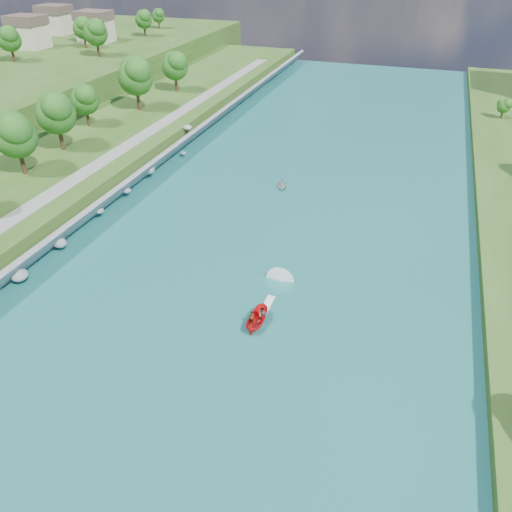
% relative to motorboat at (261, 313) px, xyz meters
% --- Properties ---
extents(ground, '(260.00, 260.00, 0.00)m').
position_rel_motorboat_xyz_m(ground, '(-4.37, -7.93, -0.85)').
color(ground, '#2D5119').
rests_on(ground, ground).
extents(river_water, '(55.00, 240.00, 0.10)m').
position_rel_motorboat_xyz_m(river_water, '(-4.37, 12.07, -0.80)').
color(river_water, '#185D5C').
rests_on(river_water, ground).
extents(ridge_west, '(60.00, 120.00, 9.00)m').
position_rel_motorboat_xyz_m(ridge_west, '(-86.87, 87.07, 3.65)').
color(ridge_west, '#2D5119').
rests_on(ridge_west, ground).
extents(riprap_bank, '(4.08, 236.00, 4.05)m').
position_rel_motorboat_xyz_m(riprap_bank, '(-30.21, 11.07, 0.95)').
color(riprap_bank, slate).
rests_on(riprap_bank, ground).
extents(riverside_path, '(3.00, 200.00, 0.10)m').
position_rel_motorboat_xyz_m(riverside_path, '(-36.87, 12.07, 2.70)').
color(riverside_path, gray).
rests_on(riverside_path, berm_west).
extents(ridge_houses, '(29.50, 29.50, 8.40)m').
position_rel_motorboat_xyz_m(ridge_houses, '(-93.04, 92.07, 12.46)').
color(ridge_houses, beige).
rests_on(ridge_houses, ridge_west).
extents(trees_ridge, '(22.45, 63.98, 10.80)m').
position_rel_motorboat_xyz_m(trees_ridge, '(-77.70, 86.16, 12.93)').
color(trees_ridge, '#154B14').
rests_on(trees_ridge, ridge_west).
extents(motorboat, '(3.60, 19.02, 2.08)m').
position_rel_motorboat_xyz_m(motorboat, '(0.00, 0.00, 0.00)').
color(motorboat, red).
rests_on(motorboat, river_water).
extents(raft, '(3.02, 3.56, 1.47)m').
position_rel_motorboat_xyz_m(raft, '(-7.35, 33.12, -0.40)').
color(raft, gray).
rests_on(raft, river_water).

